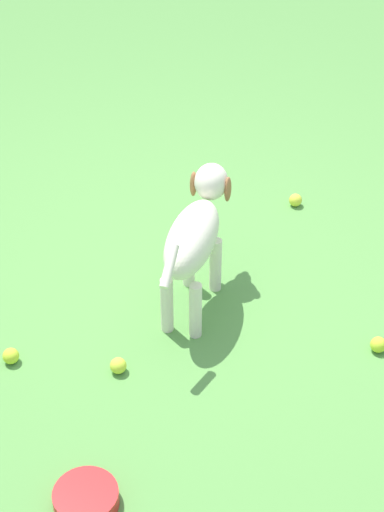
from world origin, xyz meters
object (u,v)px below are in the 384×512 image
object	(u,v)px
tennis_ball_0	(118,366)
tennis_ball_3	(11,356)
tennis_ball_1	(378,345)
tennis_ball_2	(295,200)
dog	(195,234)
water_bowl	(86,498)

from	to	relation	value
tennis_ball_0	tennis_ball_3	distance (m)	0.43
tennis_ball_1	tennis_ball_2	xyz separation A→B (m)	(-0.73, -0.81, 0.00)
tennis_ball_2	tennis_ball_1	bearing A→B (deg)	48.03
dog	tennis_ball_3	world-z (taller)	dog
dog	tennis_ball_2	bearing A→B (deg)	-17.92
tennis_ball_3	dog	bearing A→B (deg)	153.28
tennis_ball_0	tennis_ball_1	xyz separation A→B (m)	(-0.71, 0.77, 0.00)
dog	water_bowl	size ratio (longest dim) A/B	3.50
tennis_ball_2	dog	bearing A→B (deg)	1.95
dog	water_bowl	bearing A→B (deg)	177.03
tennis_ball_2	tennis_ball_3	distance (m)	1.69
tennis_ball_2	water_bowl	xyz separation A→B (m)	(1.97, 0.35, -0.00)
dog	water_bowl	xyz separation A→B (m)	(1.06, 0.32, -0.33)
water_bowl	dog	bearing A→B (deg)	-163.10
tennis_ball_2	tennis_ball_3	size ratio (longest dim) A/B	1.00
dog	tennis_ball_3	size ratio (longest dim) A/B	11.66
tennis_ball_0	tennis_ball_2	world-z (taller)	same
dog	tennis_ball_1	distance (m)	0.87
tennis_ball_0	tennis_ball_3	world-z (taller)	same
tennis_ball_0	tennis_ball_2	xyz separation A→B (m)	(-1.44, -0.04, 0.00)
water_bowl	tennis_ball_3	bearing A→B (deg)	-115.07
dog	tennis_ball_2	distance (m)	0.97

